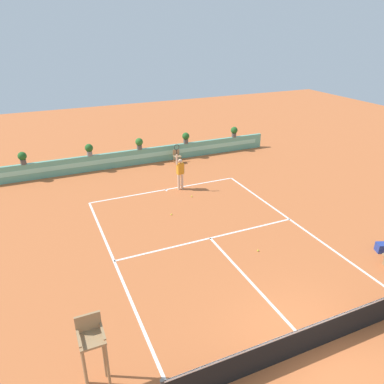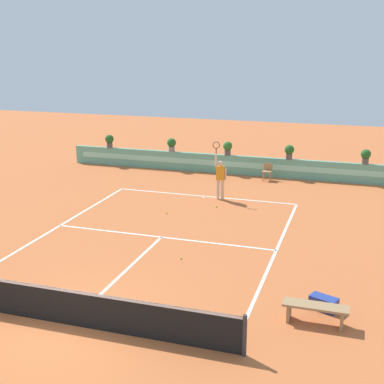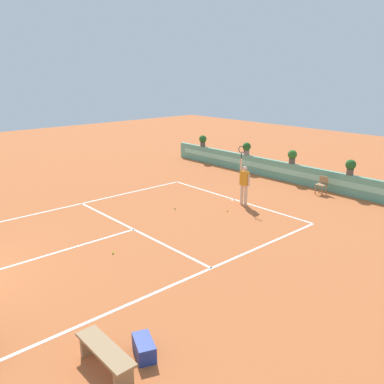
{
  "view_description": "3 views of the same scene",
  "coord_description": "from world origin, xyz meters",
  "px_view_note": "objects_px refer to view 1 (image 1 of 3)",
  "views": [
    {
      "loc": [
        -6.12,
        -5.54,
        8.27
      ],
      "look_at": [
        0.31,
        9.02,
        1.0
      ],
      "focal_mm": 34.53,
      "sensor_mm": 36.0,
      "label": 1
    },
    {
      "loc": [
        6.46,
        -10.21,
        6.69
      ],
      "look_at": [
        0.31,
        9.02,
        1.0
      ],
      "focal_mm": 49.7,
      "sensor_mm": 36.0,
      "label": 2
    },
    {
      "loc": [
        11.74,
        -1.18,
        5.58
      ],
      "look_at": [
        0.31,
        9.02,
        1.0
      ],
      "focal_mm": 37.46,
      "sensor_mm": 36.0,
      "label": 3
    }
  ],
  "objects_px": {
    "tennis_ball_near_baseline": "(171,214)",
    "tennis_ball_mid_court": "(258,251)",
    "tennis_player": "(180,171)",
    "umpire_chair": "(92,346)",
    "potted_plant_left": "(89,149)",
    "ball_kid_chair": "(177,156)",
    "tennis_ball_by_sideline": "(192,196)",
    "potted_plant_far_left": "(22,157)",
    "potted_plant_far_right": "(234,131)",
    "potted_plant_right": "(186,137)",
    "potted_plant_centre": "(139,143)"
  },
  "relations": [
    {
      "from": "umpire_chair",
      "to": "potted_plant_right",
      "type": "relative_size",
      "value": 2.96
    },
    {
      "from": "tennis_ball_by_sideline",
      "to": "tennis_player",
      "type": "bearing_deg",
      "value": 97.43
    },
    {
      "from": "potted_plant_centre",
      "to": "potted_plant_far_right",
      "type": "xyz_separation_m",
      "value": [
        6.89,
        0.0,
        0.0
      ]
    },
    {
      "from": "tennis_ball_near_baseline",
      "to": "potted_plant_far_right",
      "type": "relative_size",
      "value": 0.09
    },
    {
      "from": "tennis_ball_by_sideline",
      "to": "potted_plant_far_left",
      "type": "distance_m",
      "value": 9.93
    },
    {
      "from": "tennis_ball_near_baseline",
      "to": "tennis_ball_mid_court",
      "type": "relative_size",
      "value": 1.0
    },
    {
      "from": "potted_plant_far_right",
      "to": "tennis_ball_mid_court",
      "type": "bearing_deg",
      "value": -115.26
    },
    {
      "from": "tennis_player",
      "to": "tennis_ball_mid_court",
      "type": "bearing_deg",
      "value": -85.61
    },
    {
      "from": "umpire_chair",
      "to": "ball_kid_chair",
      "type": "distance_m",
      "value": 16.42
    },
    {
      "from": "tennis_ball_mid_court",
      "to": "tennis_ball_by_sideline",
      "type": "bearing_deg",
      "value": 93.76
    },
    {
      "from": "umpire_chair",
      "to": "potted_plant_centre",
      "type": "bearing_deg",
      "value": 69.68
    },
    {
      "from": "potted_plant_right",
      "to": "umpire_chair",
      "type": "bearing_deg",
      "value": -120.21
    },
    {
      "from": "umpire_chair",
      "to": "ball_kid_chair",
      "type": "xyz_separation_m",
      "value": [
        7.86,
        14.39,
        -0.86
      ]
    },
    {
      "from": "ball_kid_chair",
      "to": "tennis_ball_by_sideline",
      "type": "bearing_deg",
      "value": -103.44
    },
    {
      "from": "ball_kid_chair",
      "to": "tennis_player",
      "type": "height_order",
      "value": "tennis_player"
    },
    {
      "from": "tennis_ball_near_baseline",
      "to": "potted_plant_centre",
      "type": "xyz_separation_m",
      "value": [
        0.68,
        7.39,
        1.38
      ]
    },
    {
      "from": "potted_plant_left",
      "to": "potted_plant_right",
      "type": "bearing_deg",
      "value": 0.0
    },
    {
      "from": "tennis_ball_mid_court",
      "to": "potted_plant_centre",
      "type": "bearing_deg",
      "value": 96.81
    },
    {
      "from": "potted_plant_far_left",
      "to": "potted_plant_far_right",
      "type": "bearing_deg",
      "value": 0.0
    },
    {
      "from": "ball_kid_chair",
      "to": "tennis_ball_mid_court",
      "type": "xyz_separation_m",
      "value": [
        -0.87,
        -10.92,
        -0.44
      ]
    },
    {
      "from": "umpire_chair",
      "to": "potted_plant_left",
      "type": "height_order",
      "value": "umpire_chair"
    },
    {
      "from": "potted_plant_far_left",
      "to": "potted_plant_far_right",
      "type": "xyz_separation_m",
      "value": [
        13.71,
        0.0,
        0.0
      ]
    },
    {
      "from": "tennis_ball_by_sideline",
      "to": "potted_plant_far_left",
      "type": "xyz_separation_m",
      "value": [
        -7.84,
        5.94,
        1.38
      ]
    },
    {
      "from": "umpire_chair",
      "to": "potted_plant_left",
      "type": "distance_m",
      "value": 15.33
    },
    {
      "from": "ball_kid_chair",
      "to": "potted_plant_far_left",
      "type": "distance_m",
      "value": 9.16
    },
    {
      "from": "potted_plant_centre",
      "to": "tennis_ball_mid_court",
      "type": "bearing_deg",
      "value": -83.19
    },
    {
      "from": "potted_plant_right",
      "to": "tennis_ball_mid_court",
      "type": "bearing_deg",
      "value": -98.85
    },
    {
      "from": "umpire_chair",
      "to": "tennis_ball_mid_court",
      "type": "height_order",
      "value": "umpire_chair"
    },
    {
      "from": "tennis_player",
      "to": "potted_plant_right",
      "type": "xyz_separation_m",
      "value": [
        2.34,
        4.75,
        0.36
      ]
    },
    {
      "from": "tennis_player",
      "to": "tennis_ball_near_baseline",
      "type": "distance_m",
      "value": 3.21
    },
    {
      "from": "potted_plant_right",
      "to": "potted_plant_centre",
      "type": "bearing_deg",
      "value": 180.0
    },
    {
      "from": "umpire_chair",
      "to": "tennis_ball_near_baseline",
      "type": "height_order",
      "value": "umpire_chair"
    },
    {
      "from": "umpire_chair",
      "to": "ball_kid_chair",
      "type": "relative_size",
      "value": 2.52
    },
    {
      "from": "tennis_ball_near_baseline",
      "to": "ball_kid_chair",
      "type": "bearing_deg",
      "value": 66.18
    },
    {
      "from": "ball_kid_chair",
      "to": "umpire_chair",
      "type": "bearing_deg",
      "value": -118.64
    },
    {
      "from": "tennis_ball_mid_court",
      "to": "potted_plant_right",
      "type": "xyz_separation_m",
      "value": [
        1.81,
        11.65,
        1.38
      ]
    },
    {
      "from": "tennis_ball_near_baseline",
      "to": "tennis_ball_by_sideline",
      "type": "relative_size",
      "value": 1.0
    },
    {
      "from": "potted_plant_left",
      "to": "tennis_ball_mid_court",
      "type": "bearing_deg",
      "value": -68.84
    },
    {
      "from": "tennis_player",
      "to": "umpire_chair",
      "type": "bearing_deg",
      "value": -121.92
    },
    {
      "from": "tennis_ball_mid_court",
      "to": "potted_plant_right",
      "type": "bearing_deg",
      "value": 81.15
    },
    {
      "from": "potted_plant_centre",
      "to": "ball_kid_chair",
      "type": "bearing_deg",
      "value": -17.94
    },
    {
      "from": "umpire_chair",
      "to": "tennis_ball_near_baseline",
      "type": "distance_m",
      "value": 9.27
    },
    {
      "from": "potted_plant_far_left",
      "to": "potted_plant_left",
      "type": "bearing_deg",
      "value": 0.0
    },
    {
      "from": "potted_plant_left",
      "to": "potted_plant_right",
      "type": "relative_size",
      "value": 1.0
    },
    {
      "from": "tennis_player",
      "to": "tennis_ball_by_sideline",
      "type": "relative_size",
      "value": 38.01
    },
    {
      "from": "potted_plant_left",
      "to": "ball_kid_chair",
      "type": "bearing_deg",
      "value": -7.75
    },
    {
      "from": "potted_plant_centre",
      "to": "potted_plant_far_right",
      "type": "distance_m",
      "value": 6.89
    },
    {
      "from": "potted_plant_centre",
      "to": "potted_plant_left",
      "type": "height_order",
      "value": "same"
    },
    {
      "from": "tennis_player",
      "to": "ball_kid_chair",
      "type": "bearing_deg",
      "value": 70.82
    },
    {
      "from": "tennis_ball_near_baseline",
      "to": "potted_plant_left",
      "type": "bearing_deg",
      "value": 108.29
    }
  ]
}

